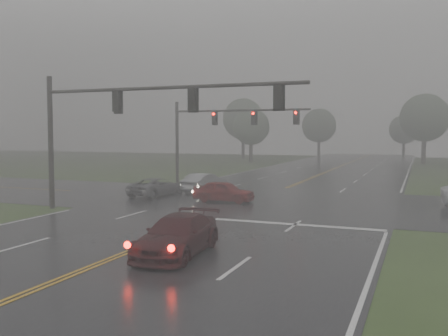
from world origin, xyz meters
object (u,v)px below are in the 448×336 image
at_px(sedan_maroon, 177,255).
at_px(sedan_silver, 205,193).
at_px(signal_gantry_near, 121,114).
at_px(signal_gantry_far, 215,126).
at_px(sedan_red, 224,202).
at_px(car_grey, 157,196).

height_order(sedan_maroon, sedan_silver, sedan_silver).
relative_size(sedan_maroon, sedan_silver, 1.12).
xyz_separation_m(signal_gantry_near, signal_gantry_far, (-1.16, 16.30, -0.44)).
height_order(sedan_red, signal_gantry_near, signal_gantry_near).
relative_size(sedan_red, sedan_silver, 0.92).
xyz_separation_m(sedan_maroon, sedan_silver, (-6.85, 17.92, 0.00)).
height_order(sedan_maroon, sedan_red, sedan_maroon).
relative_size(signal_gantry_near, signal_gantry_far, 1.28).
relative_size(car_grey, signal_gantry_far, 0.38).
bearing_deg(signal_gantry_far, sedan_silver, -74.96).
relative_size(car_grey, signal_gantry_near, 0.30).
distance_m(sedan_silver, signal_gantry_near, 11.84).
height_order(sedan_silver, signal_gantry_far, signal_gantry_far).
distance_m(sedan_silver, signal_gantry_far, 7.87).
distance_m(sedan_silver, car_grey, 3.87).
relative_size(sedan_maroon, sedan_red, 1.23).
relative_size(sedan_silver, signal_gantry_near, 0.28).
xyz_separation_m(sedan_maroon, signal_gantry_near, (-7.25, 7.45, 5.51)).
distance_m(car_grey, signal_gantry_far, 10.31).
bearing_deg(car_grey, sedan_maroon, 131.96).
bearing_deg(sedan_maroon, signal_gantry_far, 105.33).
distance_m(sedan_maroon, sedan_silver, 19.18).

